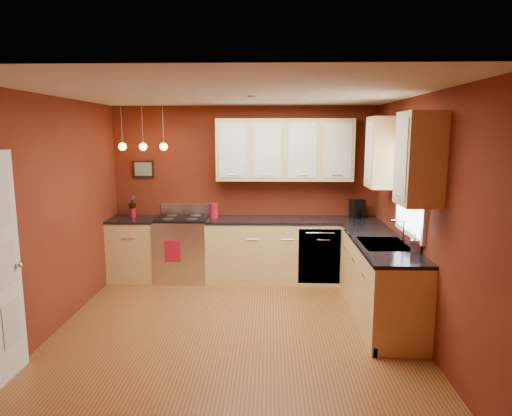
{
  "coord_description": "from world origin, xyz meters",
  "views": [
    {
      "loc": [
        0.39,
        -4.84,
        2.2
      ],
      "look_at": [
        0.21,
        1.0,
        1.23
      ],
      "focal_mm": 32.0,
      "sensor_mm": 36.0,
      "label": 1
    }
  ],
  "objects_px": {
    "red_canister": "(214,211)",
    "soap_pump": "(415,243)",
    "gas_range": "(183,248)",
    "coffee_maker": "(357,209)",
    "sink": "(384,246)"
  },
  "relations": [
    {
      "from": "soap_pump",
      "to": "coffee_maker",
      "type": "bearing_deg",
      "value": 96.7
    },
    {
      "from": "red_canister",
      "to": "soap_pump",
      "type": "relative_size",
      "value": 1.03
    },
    {
      "from": "sink",
      "to": "soap_pump",
      "type": "height_order",
      "value": "sink"
    },
    {
      "from": "sink",
      "to": "soap_pump",
      "type": "relative_size",
      "value": 3.36
    },
    {
      "from": "sink",
      "to": "soap_pump",
      "type": "bearing_deg",
      "value": -59.03
    },
    {
      "from": "sink",
      "to": "coffee_maker",
      "type": "relative_size",
      "value": 2.52
    },
    {
      "from": "sink",
      "to": "coffee_maker",
      "type": "xyz_separation_m",
      "value": [
        -0.01,
        1.62,
        0.15
      ]
    },
    {
      "from": "red_canister",
      "to": "soap_pump",
      "type": "xyz_separation_m",
      "value": [
        2.38,
        -1.94,
        -0.0
      ]
    },
    {
      "from": "coffee_maker",
      "to": "soap_pump",
      "type": "height_order",
      "value": "coffee_maker"
    },
    {
      "from": "sink",
      "to": "red_canister",
      "type": "distance_m",
      "value": 2.66
    },
    {
      "from": "soap_pump",
      "to": "sink",
      "type": "bearing_deg",
      "value": 120.97
    },
    {
      "from": "red_canister",
      "to": "gas_range",
      "type": "bearing_deg",
      "value": -173.08
    },
    {
      "from": "gas_range",
      "to": "soap_pump",
      "type": "height_order",
      "value": "soap_pump"
    },
    {
      "from": "sink",
      "to": "soap_pump",
      "type": "distance_m",
      "value": 0.46
    },
    {
      "from": "gas_range",
      "to": "sink",
      "type": "relative_size",
      "value": 1.59
    }
  ]
}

